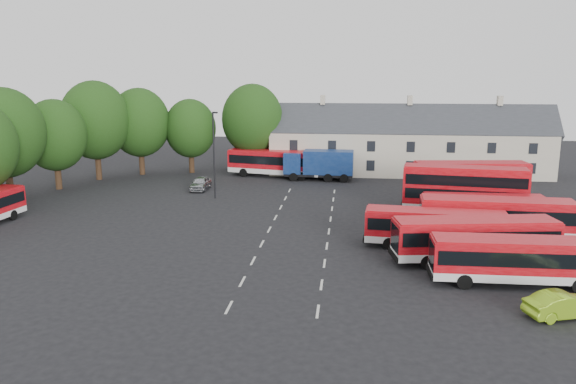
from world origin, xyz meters
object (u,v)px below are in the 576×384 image
Objects in this scene: box_truck at (320,163)px; lamppost at (214,153)px; lime_car at (564,305)px; silver_car at (201,183)px; bus_row_a at (518,257)px; bus_dd_south at (464,187)px.

lamppost reaches higher than box_truck.
silver_car is at bearing 23.60° from lime_car.
bus_row_a reaches higher than silver_car.
lamppost reaches higher than bus_row_a.
box_truck is at bearing 30.44° from silver_car.
bus_dd_south reaches higher than bus_row_a.
bus_dd_south is 2.65× the size of lime_car.
silver_car is at bearing 135.49° from bus_row_a.
bus_row_a is 1.24× the size of box_truck.
bus_row_a is 36.05m from box_truck.
bus_row_a is 1.16× the size of lamppost.
lime_car is (1.18, -4.61, -1.08)m from bus_row_a.
bus_dd_south is 22.39m from lime_car.
bus_dd_south is 1.33× the size of box_truck.
lime_car is (1.07, -22.28, -1.87)m from bus_dd_south.
box_truck is (-14.01, 33.22, 0.28)m from bus_row_a.
box_truck is at bearing 140.04° from bus_dd_south.
lamppost is at bearing 178.05° from bus_dd_south.
silver_car is (-12.96, -7.24, -1.32)m from box_truck.
bus_dd_south is 1.24× the size of lamppost.
lime_car is at bearing -76.27° from bus_row_a.
box_truck is at bearing 2.86° from lime_car.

